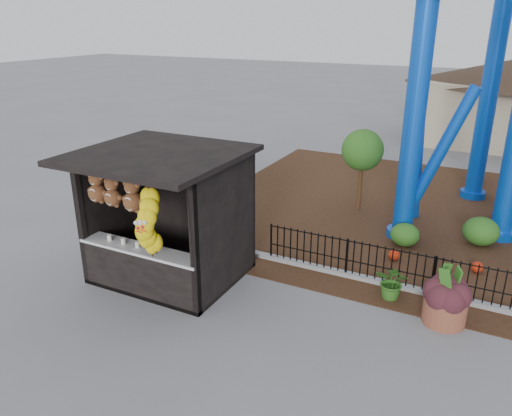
% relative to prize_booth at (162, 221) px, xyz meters
% --- Properties ---
extents(ground, '(120.00, 120.00, 0.00)m').
position_rel_prize_booth_xyz_m(ground, '(2.98, -0.92, -1.52)').
color(ground, slate).
rests_on(ground, ground).
extents(mulch_bed, '(18.00, 12.00, 0.02)m').
position_rel_prize_booth_xyz_m(mulch_bed, '(6.98, 7.08, -1.51)').
color(mulch_bed, '#331E11').
rests_on(mulch_bed, ground).
extents(curb, '(18.00, 0.18, 0.12)m').
position_rel_prize_booth_xyz_m(curb, '(6.98, 2.08, -1.46)').
color(curb, gray).
rests_on(curb, ground).
extents(prize_booth, '(3.50, 3.40, 3.12)m').
position_rel_prize_booth_xyz_m(prize_booth, '(0.00, 0.00, 0.00)').
color(prize_booth, black).
rests_on(prize_booth, ground).
extents(terracotta_planter, '(0.93, 0.93, 0.54)m').
position_rel_prize_booth_xyz_m(terracotta_planter, '(6.15, 1.14, -1.25)').
color(terracotta_planter, brown).
rests_on(terracotta_planter, ground).
extents(planter_foliage, '(0.70, 0.70, 0.64)m').
position_rel_prize_booth_xyz_m(planter_foliage, '(6.15, 1.14, -0.66)').
color(planter_foliage, '#38161C').
rests_on(planter_foliage, terracotta_planter).
extents(potted_plant, '(0.80, 0.71, 0.81)m').
position_rel_prize_booth_xyz_m(potted_plant, '(4.99, 1.59, -1.12)').
color(potted_plant, '#235017').
rests_on(potted_plant, ground).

